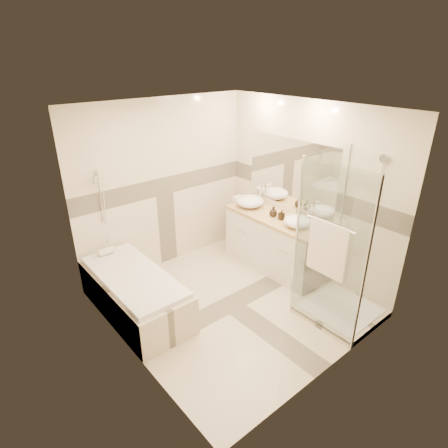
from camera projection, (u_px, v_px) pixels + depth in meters
room at (234, 216)px, 4.47m from camera, size 2.82×3.02×2.52m
bathtub at (135, 291)px, 4.69m from camera, size 0.75×1.70×0.56m
vanity at (274, 242)px, 5.64m from camera, size 0.58×1.62×0.85m
shower_enclosure at (334, 281)px, 4.56m from camera, size 0.96×0.93×2.04m
vessel_sink_near at (250, 201)px, 5.79m from camera, size 0.43×0.43×0.17m
vessel_sink_far at (297, 221)px, 5.13m from camera, size 0.38×0.38×0.15m
faucet_near at (260, 193)px, 5.88m from camera, size 0.12×0.03×0.29m
faucet_far at (308, 212)px, 5.22m from camera, size 0.11×0.03×0.28m
amenity_bottle_a at (281, 215)px, 5.34m from camera, size 0.07×0.07×0.15m
amenity_bottle_b at (273, 211)px, 5.45m from camera, size 0.16×0.16×0.15m
folded_towels at (242, 200)px, 5.94m from camera, size 0.17×0.28×0.09m
rolled_towel at (106, 251)px, 5.01m from camera, size 0.21×0.09×0.09m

